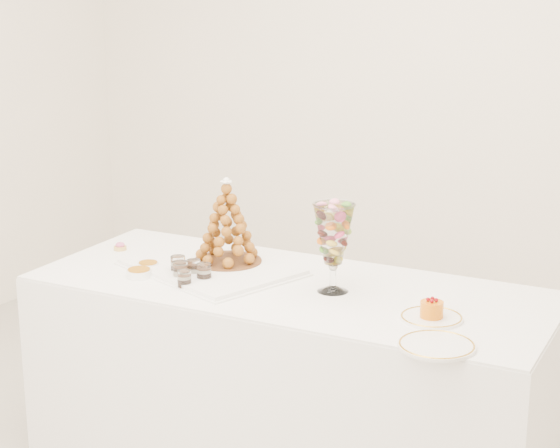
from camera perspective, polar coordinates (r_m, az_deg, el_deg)
The scene contains 15 objects.
buffet_table at distance 3.60m, azimuth 0.59°, elevation -9.28°, with size 1.99×0.90×0.74m.
lace_tray at distance 3.64m, azimuth -4.18°, elevation -2.65°, with size 0.61×0.46×0.02m, color white.
macaron_vase at distance 3.33m, azimuth 3.28°, elevation -0.69°, with size 0.15×0.15×0.32m.
cake_plate at distance 3.16m, azimuth 9.21°, elevation -5.67°, with size 0.21×0.21×0.01m, color white.
spare_plate at distance 2.94m, azimuth 9.53°, elevation -7.33°, with size 0.24×0.24×0.01m, color white.
pink_tart at distance 3.94m, azimuth -9.72°, elevation -1.37°, with size 0.05×0.05×0.03m.
verrine_a at distance 3.58m, azimuth -6.24°, elevation -2.54°, with size 0.06×0.06×0.07m, color white.
verrine_b at distance 3.55m, azimuth -5.28°, elevation -2.72°, with size 0.05×0.05×0.07m, color white.
verrine_c at distance 3.48m, azimuth -4.66°, elevation -3.01°, with size 0.06×0.06×0.07m, color white.
verrine_d at distance 3.51m, azimuth -6.09°, elevation -2.88°, with size 0.06×0.06×0.08m, color white.
verrine_e at distance 3.43m, azimuth -5.86°, elevation -3.38°, with size 0.05×0.05×0.07m, color white.
ramekin_back at distance 3.67m, azimuth -8.04°, elevation -2.55°, with size 0.08×0.08×0.03m, color white.
ramekin_front at distance 3.58m, azimuth -8.59°, elevation -3.00°, with size 0.09×0.09×0.03m, color white.
croquembouche at distance 3.63m, azimuth -3.25°, elevation 0.17°, with size 0.29×0.29×0.34m.
mousse_cake at distance 3.15m, azimuth 9.23°, elevation -5.14°, with size 0.08×0.08×0.07m.
Camera 1 is at (1.73, -2.57, 1.85)m, focal length 60.00 mm.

